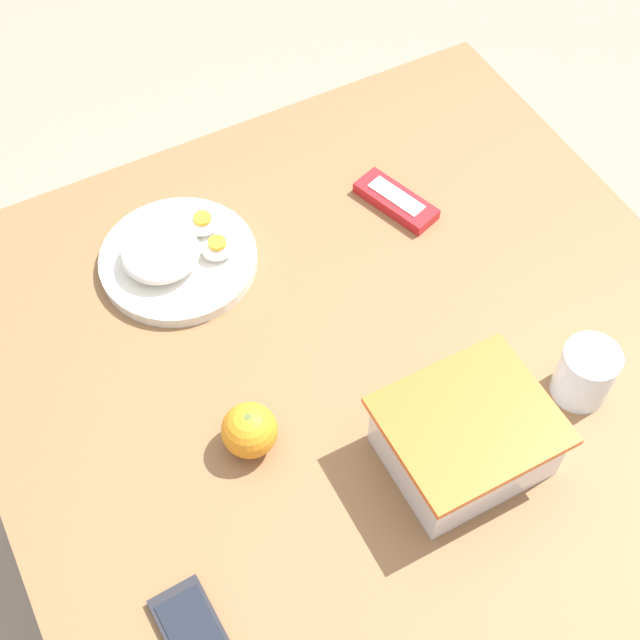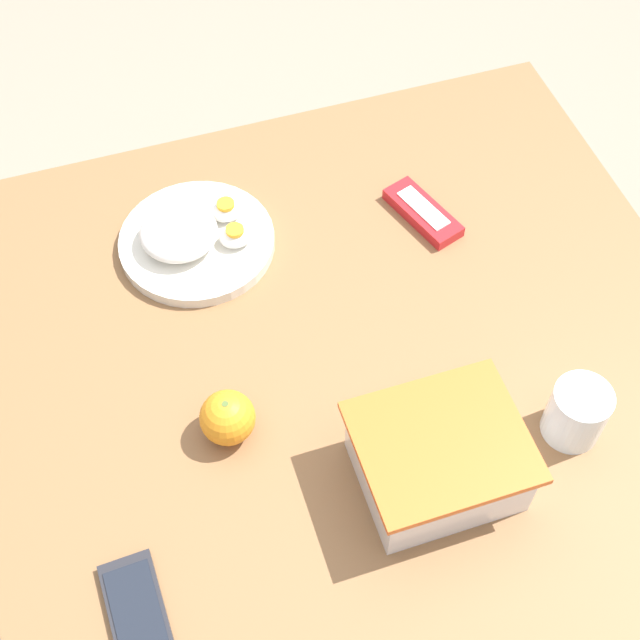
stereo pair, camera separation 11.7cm
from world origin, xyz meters
name	(u,v)px [view 2 (the right image)]	position (x,y,z in m)	size (l,w,h in m)	color
ground_plane	(342,565)	(0.00, 0.00, 0.00)	(10.00, 10.00, 0.00)	gray
table	(351,407)	(0.00, 0.00, 0.65)	(0.97, 0.95, 0.78)	brown
food_container	(438,461)	(-0.04, 0.19, 0.82)	(0.19, 0.17, 0.10)	white
orange_fruit	(228,418)	(0.18, 0.05, 0.81)	(0.07, 0.07, 0.07)	orange
rice_plate	(193,237)	(0.15, -0.25, 0.80)	(0.22, 0.22, 0.06)	silver
candy_bar	(423,212)	(-0.18, -0.21, 0.79)	(0.09, 0.14, 0.02)	red
cell_phone	(140,623)	(0.34, 0.25, 0.78)	(0.07, 0.16, 0.01)	#232328
drinking_glass	(577,413)	(-0.22, 0.18, 0.82)	(0.07, 0.07, 0.08)	silver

